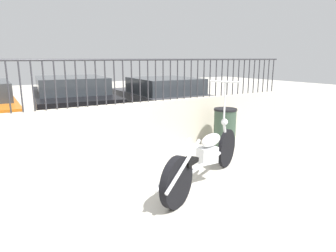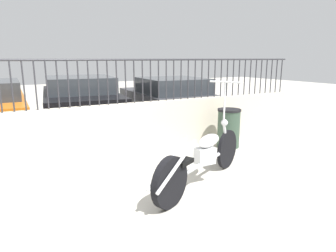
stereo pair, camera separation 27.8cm
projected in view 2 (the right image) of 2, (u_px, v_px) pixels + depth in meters
The scene contains 7 objects.
ground_plane at pixel (97, 234), 3.15m from camera, with size 40.00×40.00×0.00m, color #B7B2A5.
low_wall at pixel (57, 137), 5.11m from camera, with size 10.89×0.18×0.98m.
fence_railing at pixel (52, 77), 4.88m from camera, with size 10.89×0.04×0.82m.
motorcycle_silver at pixel (199, 159), 4.23m from camera, with size 2.18×1.16×1.47m.
trash_bin at pixel (229, 128), 6.18m from camera, with size 0.48×0.48×0.80m.
car_black at pixel (80, 100), 8.28m from camera, with size 2.32×4.36×1.33m.
car_dark_grey at pixel (170, 98), 8.91m from camera, with size 2.11×4.08×1.25m.
Camera 2 is at (-0.69, -2.84, 1.81)m, focal length 32.00 mm.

